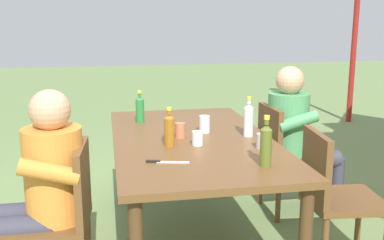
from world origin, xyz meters
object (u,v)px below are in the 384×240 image
Objects in this scene: dining_table at (192,149)px; bottle_amber at (169,129)px; chair_far_right at (333,192)px; person_in_plaid_shirt at (297,132)px; cup_terracotta at (180,130)px; cup_glass at (205,124)px; person_in_white_shirt at (40,185)px; backpack_by_near_side at (153,159)px; cup_white at (198,138)px; bottle_olive at (266,144)px; table_knife at (164,162)px; chair_near_right at (62,212)px; chair_far_left at (283,153)px; bottle_clear at (249,119)px; bottle_green at (140,109)px; cup_steel at (262,141)px.

dining_table is 7.76× the size of bottle_amber.
chair_far_right is 0.87m from person_in_plaid_shirt.
person_in_plaid_shirt reaches higher than cup_terracotta.
person_in_white_shirt is at bearing -62.02° from cup_glass.
cup_glass reaches higher than dining_table.
backpack_by_near_side is at bearing -169.29° from cup_glass.
chair_far_right is at bearing 64.23° from cup_terracotta.
cup_terracotta is 0.21m from cup_white.
dining_table is at bearing -42.10° from cup_glass.
backpack_by_near_side is (-2.03, -0.41, -0.69)m from bottle_olive.
person_in_plaid_shirt is 1.09m from cup_terracotta.
cup_terracotta is 0.42× the size of table_knife.
cup_glass reaches higher than table_knife.
bottle_amber is 0.19m from cup_white.
cup_glass is at bearing 120.66° from cup_terracotta.
chair_far_right reaches higher than table_knife.
cup_glass is at bearing 150.05° from table_knife.
bottle_amber is at bearing 108.71° from person_in_white_shirt.
table_knife is at bearing 83.15° from chair_near_right.
cup_terracotta is (0.41, -0.89, 0.33)m from chair_far_left.
person_in_white_shirt is at bearing -71.29° from bottle_amber.
cup_white is (0.16, -0.37, -0.07)m from bottle_clear.
backpack_by_near_side is (-1.37, -0.13, -0.49)m from dining_table.
cup_glass is at bearing -167.78° from bottle_olive.
bottle_olive is 1.17× the size of table_knife.
cup_glass is at bearing 45.49° from bottle_green.
cup_white is at bearing 85.55° from bottle_amber.
chair_near_right is at bearing -89.53° from chair_far_right.
cup_terracotta is at bearing -115.77° from chair_far_right.
backpack_by_near_side is (-1.70, -0.50, -0.61)m from cup_steel.
chair_far_right is 0.90m from cup_white.
dining_table is 21.26× the size of cup_white.
dining_table is 2.18× the size of chair_far_right.
dining_table is 7.87× the size of bottle_green.
bottle_amber reaches higher than cup_steel.
chair_far_left is 9.50× the size of cup_steel.
bottle_clear reaches higher than dining_table.
bottle_clear is (-0.63, 0.10, -0.00)m from bottle_olive.
chair_far_left is at bearing 149.60° from cup_steel.
chair_far_right is 3.64× the size of table_knife.
chair_far_left is 1.94m from person_in_white_shirt.
bottle_amber reaches higher than backpack_by_near_side.
person_in_plaid_shirt is 4.94× the size of table_knife.
person_in_white_shirt is 2.03m from person_in_plaid_shirt.
cup_glass is 0.50× the size of table_knife.
chair_far_right is 1.74m from person_in_white_shirt.
cup_steel is (0.45, 0.26, -0.01)m from cup_glass.
chair_near_right reaches higher than cup_steel.
bottle_clear is at bearing 85.67° from dining_table.
chair_near_right is 1.84m from chair_far_left.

